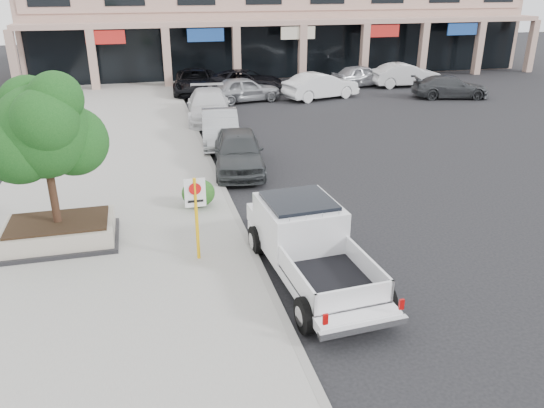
# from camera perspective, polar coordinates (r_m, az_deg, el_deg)

# --- Properties ---
(ground) EXTENTS (120.00, 120.00, 0.00)m
(ground) POSITION_cam_1_polar(r_m,az_deg,el_deg) (14.59, 4.60, -6.28)
(ground) COLOR black
(ground) RESTS_ON ground
(sidewalk) EXTENTS (8.00, 52.00, 0.15)m
(sidewalk) POSITION_cam_1_polar(r_m,az_deg,el_deg) (19.39, -16.92, 0.60)
(sidewalk) COLOR gray
(sidewalk) RESTS_ON ground
(curb) EXTENTS (0.20, 52.00, 0.15)m
(curb) POSITION_cam_1_polar(r_m,az_deg,el_deg) (19.53, -5.33, 1.70)
(curb) COLOR gray
(curb) RESTS_ON ground
(strip_mall) EXTENTS (40.55, 12.43, 9.50)m
(strip_mall) POSITION_cam_1_polar(r_m,az_deg,el_deg) (47.62, 0.74, 20.01)
(strip_mall) COLOR tan
(strip_mall) RESTS_ON ground
(planter) EXTENTS (3.20, 2.20, 0.68)m
(planter) POSITION_cam_1_polar(r_m,az_deg,el_deg) (16.29, -21.86, -2.85)
(planter) COLOR black
(planter) RESTS_ON sidewalk
(planter_tree) EXTENTS (2.90, 2.55, 4.00)m
(planter_tree) POSITION_cam_1_polar(r_m,az_deg,el_deg) (15.47, -22.89, 7.31)
(planter_tree) COLOR black
(planter_tree) RESTS_ON planter
(no_parking_sign) EXTENTS (0.55, 0.09, 2.30)m
(no_parking_sign) POSITION_cam_1_polar(r_m,az_deg,el_deg) (13.95, -8.18, -0.40)
(no_parking_sign) COLOR #F9B60D
(no_parking_sign) RESTS_ON sidewalk
(hedge) EXTENTS (1.10, 0.99, 0.93)m
(hedge) POSITION_cam_1_polar(r_m,az_deg,el_deg) (17.70, -7.93, 1.18)
(hedge) COLOR #144716
(hedge) RESTS_ON sidewalk
(pickup_truck) EXTENTS (2.54, 5.97, 1.84)m
(pickup_truck) POSITION_cam_1_polar(r_m,az_deg,el_deg) (13.33, 4.47, -4.77)
(pickup_truck) COLOR white
(pickup_truck) RESTS_ON ground
(curb_car_a) EXTENTS (2.57, 5.01, 1.63)m
(curb_car_a) POSITION_cam_1_polar(r_m,az_deg,el_deg) (21.36, -3.64, 5.72)
(curb_car_a) COLOR #323537
(curb_car_a) RESTS_ON ground
(curb_car_b) EXTENTS (2.18, 4.88, 1.55)m
(curb_car_b) POSITION_cam_1_polar(r_m,az_deg,el_deg) (25.10, -5.61, 8.17)
(curb_car_b) COLOR #94979B
(curb_car_b) RESTS_ON ground
(curb_car_c) EXTENTS (2.89, 5.84, 1.63)m
(curb_car_c) POSITION_cam_1_polar(r_m,az_deg,el_deg) (29.60, -6.81, 10.45)
(curb_car_c) COLOR silver
(curb_car_c) RESTS_ON ground
(curb_car_d) EXTENTS (3.50, 6.22, 1.64)m
(curb_car_d) POSITION_cam_1_polar(r_m,az_deg,el_deg) (37.20, -8.28, 12.90)
(curb_car_d) COLOR black
(curb_car_d) RESTS_ON ground
(lot_car_a) EXTENTS (4.87, 2.64, 1.57)m
(lot_car_a) POSITION_cam_1_polar(r_m,az_deg,el_deg) (34.32, -2.99, 12.22)
(lot_car_a) COLOR gray
(lot_car_a) RESTS_ON ground
(lot_car_b) EXTENTS (5.31, 3.04, 1.66)m
(lot_car_b) POSITION_cam_1_polar(r_m,az_deg,el_deg) (35.35, 5.27, 12.54)
(lot_car_b) COLOR silver
(lot_car_b) RESTS_ON ground
(lot_car_c) EXTENTS (5.22, 3.08, 1.42)m
(lot_car_c) POSITION_cam_1_polar(r_m,az_deg,el_deg) (37.36, 18.62, 11.85)
(lot_car_c) COLOR #303235
(lot_car_c) RESTS_ON ground
(lot_car_d) EXTENTS (6.07, 4.60, 1.53)m
(lot_car_d) POSITION_cam_1_polar(r_m,az_deg,el_deg) (37.27, -2.85, 13.04)
(lot_car_d) COLOR black
(lot_car_d) RESTS_ON ground
(lot_car_e) EXTENTS (4.84, 2.88, 1.54)m
(lot_car_e) POSITION_cam_1_polar(r_m,az_deg,el_deg) (40.13, 9.58, 13.47)
(lot_car_e) COLOR #AAACB3
(lot_car_e) RESTS_ON ground
(lot_car_f) EXTENTS (5.03, 1.86, 1.64)m
(lot_car_f) POSITION_cam_1_polar(r_m,az_deg,el_deg) (40.71, 14.12, 13.32)
(lot_car_f) COLOR silver
(lot_car_f) RESTS_ON ground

